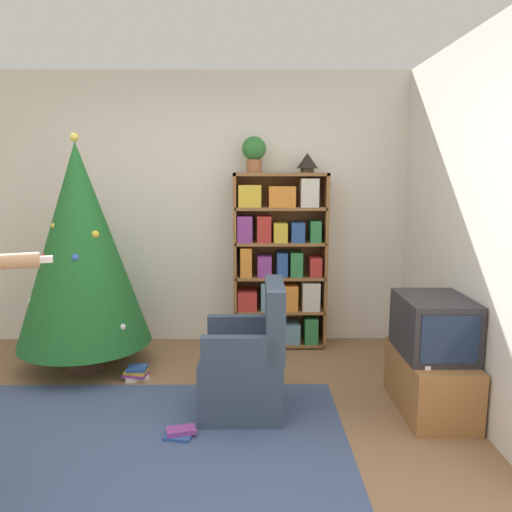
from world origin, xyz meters
name	(u,v)px	position (x,y,z in m)	size (l,w,h in m)	color
ground_plane	(165,466)	(0.00, 0.00, 0.00)	(14.00, 14.00, 0.00)	#846042
wall_back	(201,210)	(0.00, 2.27, 1.30)	(8.00, 0.10, 2.60)	silver
area_rug	(123,451)	(-0.27, 0.15, 0.00)	(2.75, 1.92, 0.01)	#3D4C70
bookshelf	(279,264)	(0.75, 2.04, 0.80)	(0.87, 0.31, 1.65)	brown
tv_stand	(430,382)	(1.75, 0.68, 0.21)	(0.43, 0.79, 0.42)	#996638
television	(434,326)	(1.75, 0.67, 0.62)	(0.45, 0.58, 0.40)	#28282D
game_remote	(425,365)	(1.62, 0.44, 0.43)	(0.04, 0.12, 0.02)	white
christmas_tree	(81,246)	(-0.92, 1.50, 1.06)	(1.10, 1.10, 1.97)	#4C3323
armchair	(247,366)	(0.47, 0.68, 0.32)	(0.57, 0.56, 0.92)	#334256
potted_plant	(254,152)	(0.52, 2.05, 1.84)	(0.22, 0.22, 0.33)	#935B38
table_lamp	(307,162)	(1.01, 2.05, 1.76)	(0.20, 0.20, 0.18)	#473828
book_pile_near_tree	(137,373)	(-0.44, 1.23, 0.05)	(0.22, 0.19, 0.11)	beige
book_pile_by_chair	(180,433)	(0.04, 0.33, 0.02)	(0.21, 0.18, 0.05)	#284C93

